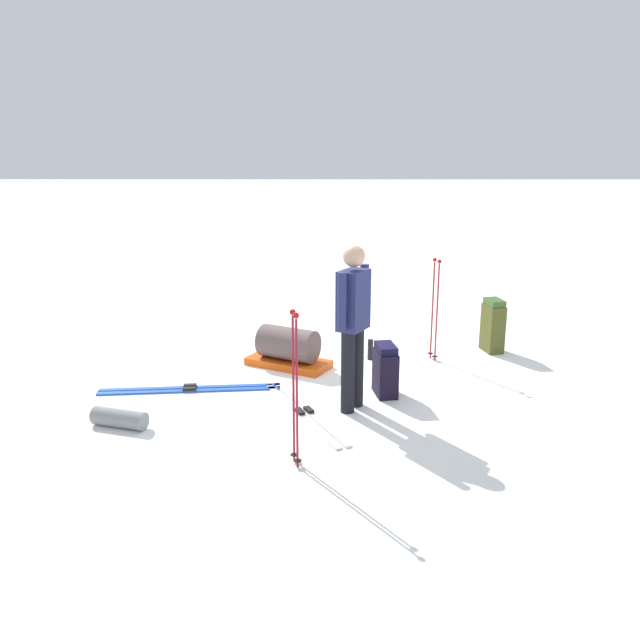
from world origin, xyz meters
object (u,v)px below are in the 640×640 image
(ski_pair_near, at_px, (304,412))
(ski_poles_planted_near, at_px, (435,304))
(ski_poles_planted_far, at_px, (295,382))
(sleeping_mat_rolled, at_px, (119,418))
(backpack_large_dark, at_px, (493,326))
(thermos_bottle, at_px, (370,350))
(backpack_bright, at_px, (385,370))
(ski_pair_far, at_px, (190,389))
(gear_sled, at_px, (288,349))
(skier_standing, at_px, (353,319))

(ski_pair_near, height_order, ski_poles_planted_near, ski_poles_planted_near)
(ski_poles_planted_far, bearing_deg, sleeping_mat_rolled, -113.38)
(backpack_large_dark, distance_m, thermos_bottle, 1.67)
(ski_poles_planted_far, bearing_deg, backpack_bright, 150.53)
(ski_pair_far, xyz_separation_m, gear_sled, (-0.81, 1.05, 0.21))
(skier_standing, height_order, ski_poles_planted_far, skier_standing)
(skier_standing, bearing_deg, backpack_large_dark, 135.17)
(backpack_large_dark, height_order, sleeping_mat_rolled, backpack_large_dark)
(ski_pair_far, distance_m, backpack_large_dark, 3.96)
(skier_standing, xyz_separation_m, sleeping_mat_rolled, (0.46, -2.26, -0.86))
(skier_standing, relative_size, backpack_bright, 2.99)
(ski_poles_planted_far, bearing_deg, thermos_bottle, 163.40)
(ski_pair_far, height_order, ski_poles_planted_far, ski_poles_planted_far)
(ski_poles_planted_far, bearing_deg, backpack_large_dark, 142.06)
(ski_poles_planted_far, relative_size, gear_sled, 1.23)
(ski_pair_far, bearing_deg, ski_poles_planted_far, 35.90)
(ski_poles_planted_near, height_order, thermos_bottle, ski_poles_planted_near)
(backpack_bright, bearing_deg, skier_standing, -43.76)
(ski_poles_planted_near, bearing_deg, sleeping_mat_rolled, -58.66)
(ski_pair_near, bearing_deg, ski_poles_planted_near, 137.38)
(ski_poles_planted_near, height_order, gear_sled, ski_poles_planted_near)
(ski_poles_planted_near, bearing_deg, backpack_large_dark, 112.95)
(ski_poles_planted_far, bearing_deg, skier_standing, 156.33)
(ski_pair_near, distance_m, gear_sled, 1.49)
(ski_pair_near, distance_m, ski_poles_planted_near, 2.43)
(backpack_large_dark, relative_size, thermos_bottle, 2.69)
(ski_pair_far, xyz_separation_m, ski_poles_planted_near, (-1.07, 2.86, 0.70))
(ski_pair_near, xyz_separation_m, thermos_bottle, (-1.71, 0.79, 0.12))
(ski_poles_planted_far, bearing_deg, ski_pair_far, -144.10)
(backpack_large_dark, distance_m, sleeping_mat_rolled, 4.82)
(ski_pair_far, relative_size, ski_poles_planted_far, 1.48)
(ski_poles_planted_far, xyz_separation_m, gear_sled, (-2.53, -0.19, -0.52))
(ski_pair_far, bearing_deg, thermos_bottle, 117.22)
(skier_standing, relative_size, ski_poles_planted_near, 1.32)
(skier_standing, xyz_separation_m, gear_sled, (-1.32, -0.72, -0.73))
(backpack_large_dark, bearing_deg, ski_poles_planted_near, -67.05)
(skier_standing, height_order, ski_pair_far, skier_standing)
(ski_poles_planted_far, distance_m, thermos_bottle, 2.97)
(sleeping_mat_rolled, bearing_deg, ski_poles_planted_far, 66.62)
(backpack_large_dark, height_order, thermos_bottle, backpack_large_dark)
(ski_poles_planted_far, bearing_deg, ski_poles_planted_near, 149.86)
(ski_pair_near, distance_m, ski_pair_far, 1.44)
(thermos_bottle, bearing_deg, backpack_large_dark, 102.27)
(ski_poles_planted_far, distance_m, sleeping_mat_rolled, 2.00)
(ski_poles_planted_near, relative_size, ski_poles_planted_far, 0.95)
(gear_sled, bearing_deg, backpack_large_dark, 103.03)
(ski_pair_far, xyz_separation_m, ski_poles_planted_far, (1.72, 1.24, 0.74))
(backpack_bright, xyz_separation_m, sleeping_mat_rolled, (0.86, -2.64, -0.19))
(sleeping_mat_rolled, bearing_deg, thermos_bottle, 128.52)
(ski_poles_planted_near, bearing_deg, ski_pair_far, -69.54)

